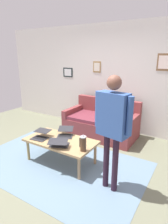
# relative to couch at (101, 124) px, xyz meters

# --- Properties ---
(ground_plane) EXTENTS (7.68, 7.68, 0.00)m
(ground_plane) POSITION_rel_couch_xyz_m (-0.01, 1.59, -0.31)
(ground_plane) COLOR #6A6D55
(area_rug) EXTENTS (3.14, 1.97, 0.01)m
(area_rug) POSITION_rel_couch_xyz_m (0.07, 1.62, -0.30)
(area_rug) COLOR slate
(area_rug) RESTS_ON ground_plane
(back_wall) EXTENTS (7.04, 0.11, 2.70)m
(back_wall) POSITION_rel_couch_xyz_m (-0.01, -0.61, 1.05)
(back_wall) COLOR silver
(back_wall) RESTS_ON ground_plane
(couch) EXTENTS (1.70, 0.91, 0.88)m
(couch) POSITION_rel_couch_xyz_m (0.00, 0.00, 0.00)
(couch) COLOR brown
(couch) RESTS_ON ground_plane
(coffee_table) EXTENTS (1.30, 0.69, 0.45)m
(coffee_table) POSITION_rel_couch_xyz_m (0.07, 1.52, 0.10)
(coffee_table) COLOR #A38256
(coffee_table) RESTS_ON ground_plane
(laptop_left) EXTENTS (0.41, 0.43, 0.14)m
(laptop_left) POSITION_rel_couch_xyz_m (0.12, 1.32, 0.19)
(laptop_left) COLOR #28282D
(laptop_left) RESTS_ON coffee_table
(laptop_center) EXTENTS (0.42, 0.41, 0.13)m
(laptop_center) POSITION_rel_couch_xyz_m (-0.05, 1.72, 0.19)
(laptop_center) COLOR #28282D
(laptop_center) RESTS_ON coffee_table
(laptop_right) EXTENTS (0.32, 0.36, 0.13)m
(laptop_right) POSITION_rel_couch_xyz_m (0.45, 1.64, 0.19)
(laptop_right) COLOR #28282D
(laptop_right) RESTS_ON coffee_table
(french_press) EXTENTS (0.12, 0.10, 0.28)m
(french_press) POSITION_rel_couch_xyz_m (-0.49, 1.64, 0.27)
(french_press) COLOR #4C3323
(french_press) RESTS_ON coffee_table
(person_standing) EXTENTS (0.60, 0.27, 1.70)m
(person_standing) POSITION_rel_couch_xyz_m (-1.01, 1.72, 0.78)
(person_standing) COLOR #2A1928
(person_standing) RESTS_ON ground_plane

